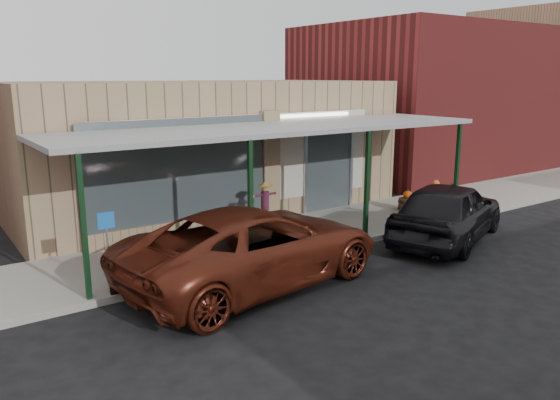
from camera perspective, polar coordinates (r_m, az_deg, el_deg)
ground at (r=12.26m, az=9.68°, el=-8.24°), size 120.00×120.00×0.00m
sidewalk at (r=14.86m, az=-0.08°, el=-3.96°), size 40.00×3.20×0.15m
storefront at (r=18.30m, az=-8.31°, el=5.56°), size 12.00×6.25×4.20m
awning at (r=14.26m, az=0.01°, el=7.37°), size 12.00×3.00×3.04m
block_buildings_near at (r=20.04m, az=-4.60°, el=11.08°), size 61.00×8.00×8.00m
barrel_scarecrow at (r=15.01m, az=-1.57°, el=-1.58°), size 0.86×0.65×1.42m
barrel_pumpkin at (r=17.99m, az=13.16°, el=-0.28°), size 0.68×0.68×0.67m
handicap_sign at (r=11.39m, az=-17.60°, el=-4.02°), size 0.33×0.04×1.61m
parked_sedan at (r=15.32m, az=17.13°, el=-1.11°), size 5.24×3.57×1.66m
car_maroon at (r=11.66m, az=-2.73°, el=-4.83°), size 6.32×3.58×1.67m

